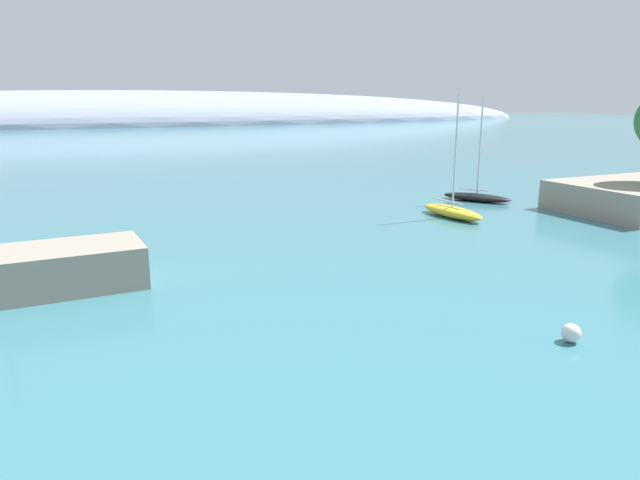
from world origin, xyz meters
TOP-DOWN VIEW (x-y plane):
  - distant_ridge at (15.21, 241.48)m, footprint 373.99×74.61m
  - sailboat_black_near_shore at (20.10, 43.75)m, footprint 5.10×6.62m
  - sailboat_yellow_mid_mooring at (13.12, 38.37)m, footprint 2.48×6.71m
  - mooring_buoy_white at (1.92, 15.92)m, footprint 0.78×0.78m

SIDE VIEW (x-z plane):
  - distant_ridge at x=15.21m, z-range -12.71..12.71m
  - mooring_buoy_white at x=1.92m, z-range 0.00..0.78m
  - sailboat_black_near_shore at x=20.10m, z-range -4.37..5.33m
  - sailboat_yellow_mid_mooring at x=13.12m, z-range -4.40..5.49m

